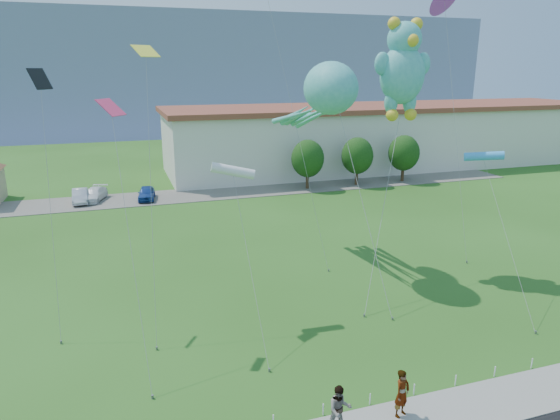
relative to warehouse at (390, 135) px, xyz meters
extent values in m
plane|color=#285116|center=(-26.00, -44.00, -4.12)|extent=(160.00, 160.00, 0.00)
cube|color=#59544C|center=(-26.00, -9.00, -4.09)|extent=(70.00, 6.00, 0.06)
cube|color=slate|center=(-26.00, 76.00, 8.38)|extent=(160.00, 50.00, 25.00)
cube|color=beige|center=(0.00, 0.00, -0.32)|extent=(60.00, 14.00, 7.60)
cube|color=brown|center=(0.00, 0.00, 3.78)|extent=(61.00, 15.00, 0.60)
cylinder|color=white|center=(-29.00, -45.30, -3.87)|extent=(0.05, 0.05, 0.50)
cylinder|color=white|center=(-27.00, -45.30, -3.87)|extent=(0.05, 0.05, 0.50)
cylinder|color=white|center=(-25.00, -45.30, -3.87)|extent=(0.05, 0.05, 0.50)
cylinder|color=white|center=(-23.00, -45.30, -3.87)|extent=(0.05, 0.05, 0.50)
cylinder|color=white|center=(-21.00, -45.30, -3.87)|extent=(0.05, 0.05, 0.50)
cylinder|color=white|center=(-19.00, -45.30, -3.87)|extent=(0.05, 0.05, 0.50)
cylinder|color=#3F2B19|center=(-16.00, -10.00, -3.02)|extent=(0.36, 0.36, 2.20)
ellipsoid|color=#14380F|center=(-16.00, -10.00, -0.72)|extent=(3.60, 3.60, 4.14)
cylinder|color=#3F2B19|center=(-10.00, -10.00, -3.02)|extent=(0.36, 0.36, 2.20)
ellipsoid|color=#14380F|center=(-10.00, -10.00, -0.72)|extent=(3.60, 3.60, 4.14)
cylinder|color=#3F2B19|center=(-4.00, -10.00, -3.02)|extent=(0.36, 0.36, 2.20)
ellipsoid|color=#14380F|center=(-4.00, -10.00, -0.72)|extent=(3.60, 3.60, 4.14)
imported|color=gray|center=(-26.24, -46.33, -3.07)|extent=(0.82, 0.69, 1.90)
imported|color=gray|center=(-28.83, -46.37, -3.11)|extent=(1.00, 0.84, 1.82)
imported|color=silver|center=(-39.55, -8.66, -3.40)|extent=(1.53, 4.08, 1.33)
imported|color=white|center=(-38.29, -8.30, -3.44)|extent=(2.99, 4.64, 1.25)
imported|color=navy|center=(-33.24, -9.50, -3.41)|extent=(2.03, 4.03, 1.32)
ellipsoid|color=teal|center=(-23.36, -32.36, 7.58)|extent=(3.10, 4.03, 3.10)
sphere|color=white|center=(-23.91, -33.58, 7.91)|extent=(0.49, 0.49, 0.49)
sphere|color=white|center=(-22.80, -33.58, 7.91)|extent=(0.49, 0.49, 0.49)
cylinder|color=slate|center=(-22.57, -39.47, -4.04)|extent=(0.10, 0.10, 0.16)
cylinder|color=gray|center=(-22.96, -36.42, 1.41)|extent=(0.82, 6.14, 10.76)
ellipsoid|color=teal|center=(-18.66, -32.48, 8.33)|extent=(2.84, 2.41, 3.55)
sphere|color=teal|center=(-18.66, -32.48, 10.40)|extent=(2.07, 2.07, 2.07)
sphere|color=yellow|center=(-19.42, -32.48, 11.28)|extent=(0.76, 0.76, 0.76)
sphere|color=yellow|center=(-17.89, -32.48, 11.28)|extent=(0.76, 0.76, 0.76)
sphere|color=yellow|center=(-18.66, -33.36, 10.29)|extent=(0.76, 0.76, 0.76)
ellipsoid|color=teal|center=(-20.08, -32.48, 8.98)|extent=(0.98, 0.70, 1.37)
ellipsoid|color=teal|center=(-17.24, -32.48, 8.98)|extent=(0.98, 0.70, 1.37)
ellipsoid|color=teal|center=(-19.31, -32.48, 6.69)|extent=(0.87, 0.76, 1.42)
ellipsoid|color=teal|center=(-18.00, -32.48, 6.69)|extent=(0.87, 0.76, 1.42)
sphere|color=yellow|center=(-19.31, -32.70, 5.93)|extent=(0.76, 0.76, 0.76)
sphere|color=yellow|center=(-18.00, -32.70, 5.93)|extent=(0.76, 0.76, 0.76)
cylinder|color=slate|center=(-23.82, -38.70, -4.04)|extent=(0.10, 0.10, 0.16)
cylinder|color=gray|center=(-21.24, -35.59, 0.87)|extent=(5.20, 6.25, 9.69)
cube|color=black|center=(-38.91, -33.06, 8.21)|extent=(1.29, 1.29, 0.86)
cylinder|color=slate|center=(-39.02, -36.57, -4.04)|extent=(0.10, 0.10, 0.16)
cylinder|color=gray|center=(-38.97, -34.82, 2.02)|extent=(0.14, 3.53, 11.98)
cylinder|color=slate|center=(-13.56, -33.97, -4.04)|extent=(0.10, 0.10, 0.16)
cylinder|color=gray|center=(-13.66, -31.60, 4.56)|extent=(0.21, 4.76, 17.05)
cylinder|color=silver|center=(-30.16, -35.87, 3.70)|extent=(0.50, 2.25, 0.87)
cylinder|color=slate|center=(-30.13, -41.93, -4.04)|extent=(0.10, 0.10, 0.16)
cylinder|color=gray|center=(-30.14, -38.90, -0.23)|extent=(0.05, 6.08, 7.48)
cube|color=#E43260|center=(-35.76, -36.43, 7.03)|extent=(1.29, 1.29, 0.86)
cylinder|color=slate|center=(-35.14, -42.24, -4.04)|extent=(0.10, 0.10, 0.16)
cylinder|color=gray|center=(-35.45, -39.33, 1.43)|extent=(0.65, 5.83, 10.80)
cylinder|color=#339CE8|center=(-15.04, -36.18, 3.70)|extent=(0.50, 2.25, 0.87)
cylinder|color=slate|center=(-16.48, -42.98, -4.04)|extent=(0.10, 0.10, 0.16)
cylinder|color=gray|center=(-15.76, -39.58, -0.23)|extent=(1.47, 6.82, 7.49)
cube|color=yellow|center=(-33.92, -33.71, 9.53)|extent=(1.29, 1.29, 0.86)
cylinder|color=slate|center=(-34.67, -38.57, -4.04)|extent=(0.10, 0.10, 0.16)
cylinder|color=gray|center=(-34.30, -36.14, 2.68)|extent=(0.79, 4.89, 13.30)
cylinder|color=slate|center=(-23.14, -32.36, -4.04)|extent=(0.10, 0.10, 0.16)
cylinder|color=gray|center=(-24.58, -29.58, 5.53)|extent=(2.90, 5.60, 19.00)
camera|label=1|loc=(-35.63, -60.24, 8.66)|focal=32.00mm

